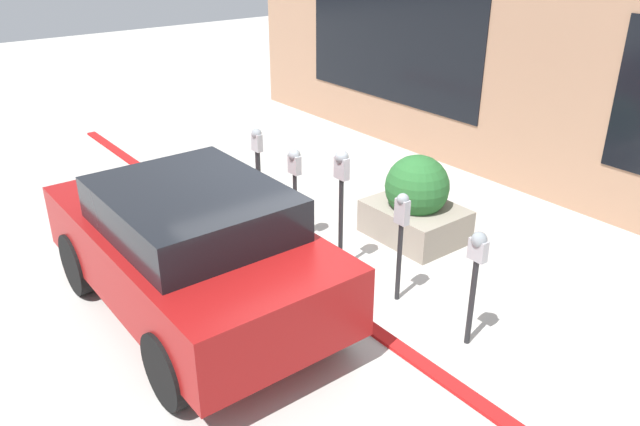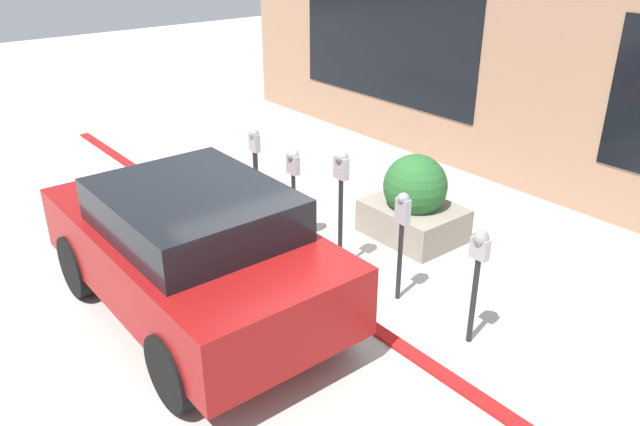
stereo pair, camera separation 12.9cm
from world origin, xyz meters
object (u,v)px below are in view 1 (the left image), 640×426
parking_meter_second (401,225)px  parked_car_front (190,246)px  parking_meter_fourth (295,173)px  parking_meter_middle (341,182)px  parking_meter_farthest (258,159)px  parking_meter_nearest (476,263)px  planter_box (416,204)px

parking_meter_second → parked_car_front: bearing=58.8°
parking_meter_fourth → parking_meter_middle: bearing=-179.7°
parking_meter_middle → parking_meter_fourth: parking_meter_middle is taller
parking_meter_farthest → parking_meter_nearest: bearing=-179.5°
parking_meter_nearest → parked_car_front: parked_car_front is taller
parking_meter_middle → parking_meter_nearest: bearing=-178.0°
parking_meter_fourth → parked_car_front: bearing=110.5°
parking_meter_fourth → planter_box: (-0.91, -1.37, -0.50)m
parking_meter_nearest → parking_meter_fourth: (2.95, 0.08, 0.06)m
parking_meter_second → parking_meter_nearest: bearing=179.7°
parking_meter_middle → parking_meter_fourth: size_ratio=1.18×
parking_meter_middle → planter_box: parking_meter_middle is taller
parking_meter_nearest → parking_meter_middle: (2.00, 0.07, 0.23)m
parking_meter_nearest → parking_meter_fourth: size_ratio=0.97×
parking_meter_nearest → parking_meter_farthest: (3.93, 0.03, -0.04)m
parking_meter_fourth → parking_meter_farthest: size_ratio=0.98×
parking_meter_second → parking_meter_farthest: 2.88m
parking_meter_second → parked_car_front: parked_car_front is taller
parking_meter_second → parking_meter_middle: (0.95, 0.08, 0.22)m
parking_meter_fourth → parking_meter_farthest: (0.97, -0.04, -0.10)m
parking_meter_farthest → parking_meter_fourth: bearing=177.4°
parking_meter_nearest → parking_meter_middle: parking_meter_middle is taller
planter_box → parked_car_front: (0.20, 3.27, 0.33)m
parked_car_front → planter_box: bearing=-93.3°
parking_meter_nearest → parking_meter_second: parking_meter_second is taller
parking_meter_second → parked_car_front: 2.31m
parking_meter_middle → parking_meter_fourth: bearing=0.3°
parking_meter_second → parking_meter_fourth: bearing=2.5°
parking_meter_middle → parked_car_front: parking_meter_middle is taller
parking_meter_nearest → parking_meter_middle: 2.02m
parking_meter_middle → parking_meter_farthest: bearing=-1.2°
parking_meter_fourth → parking_meter_farthest: 0.98m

